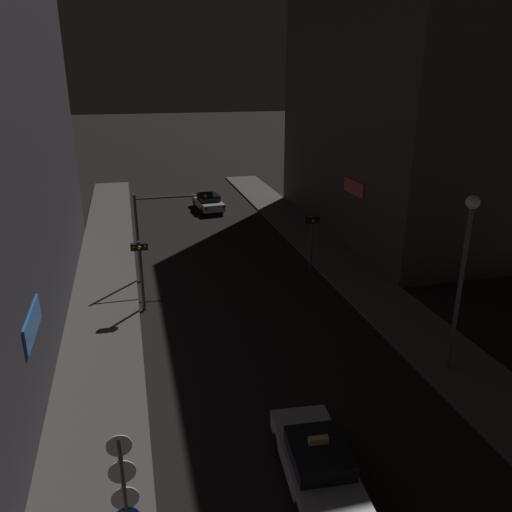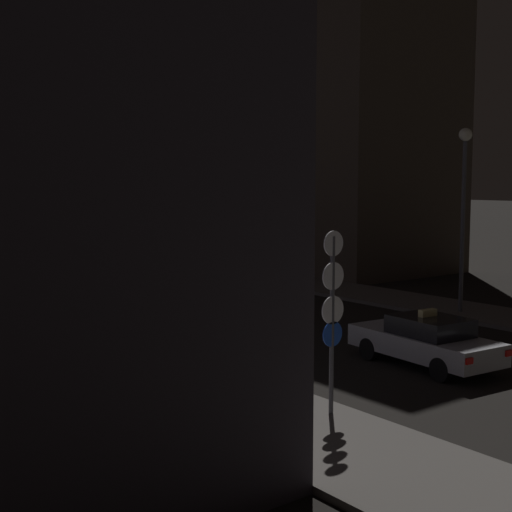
% 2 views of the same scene
% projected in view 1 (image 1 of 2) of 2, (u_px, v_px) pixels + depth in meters
% --- Properties ---
extents(sidewalk_left, '(3.40, 56.63, 0.15)m').
position_uv_depth(sidewalk_left, '(105.00, 289.00, 27.31)').
color(sidewalk_left, '#5B5651').
rests_on(sidewalk_left, ground_plane).
extents(sidewalk_right, '(3.40, 56.63, 0.15)m').
position_uv_depth(sidewalk_right, '(343.00, 266.00, 30.55)').
color(sidewalk_right, '#5B5651').
rests_on(sidewalk_right, ground_plane).
extents(building_facade_right, '(9.04, 21.32, 23.64)m').
position_uv_depth(building_facade_right, '(396.00, 61.00, 34.26)').
color(building_facade_right, '#473D33').
rests_on(building_facade_right, ground_plane).
extents(taxi, '(2.14, 4.58, 1.62)m').
position_uv_depth(taxi, '(317.00, 461.00, 14.35)').
color(taxi, '#B7B7BC').
rests_on(taxi, ground_plane).
extents(far_car, '(2.24, 4.61, 1.42)m').
position_uv_depth(far_car, '(208.00, 202.00, 42.88)').
color(far_car, '#B7B7BC').
rests_on(far_car, ground_plane).
extents(traffic_light_overhead, '(4.30, 0.42, 5.00)m').
position_uv_depth(traffic_light_overhead, '(167.00, 217.00, 27.69)').
color(traffic_light_overhead, '#47474C').
rests_on(traffic_light_overhead, ground_plane).
extents(traffic_light_left_kerb, '(0.80, 0.42, 3.61)m').
position_uv_depth(traffic_light_left_kerb, '(140.00, 262.00, 24.16)').
color(traffic_light_left_kerb, '#47474C').
rests_on(traffic_light_left_kerb, ground_plane).
extents(traffic_light_right_kerb, '(0.80, 0.42, 3.25)m').
position_uv_depth(traffic_light_right_kerb, '(312.00, 231.00, 29.64)').
color(traffic_light_right_kerb, '#47474C').
rests_on(traffic_light_right_kerb, ground_plane).
extents(sign_pole_left, '(0.61, 0.10, 3.95)m').
position_uv_depth(sign_pole_left, '(125.00, 497.00, 11.01)').
color(sign_pole_left, '#47474C').
rests_on(sign_pole_left, sidewalk_left).
extents(street_lamp_near_block, '(0.50, 0.50, 6.97)m').
position_uv_depth(street_lamp_near_block, '(465.00, 255.00, 18.36)').
color(street_lamp_near_block, '#47474C').
rests_on(street_lamp_near_block, sidewalk_right).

